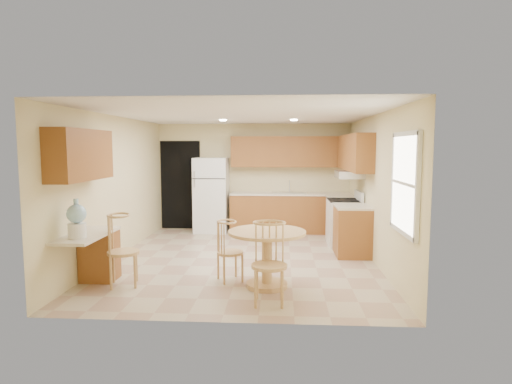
# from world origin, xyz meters

# --- Properties ---
(floor) EXTENTS (5.50, 5.50, 0.00)m
(floor) POSITION_xyz_m (0.00, 0.00, 0.00)
(floor) COLOR tan
(floor) RESTS_ON ground
(ceiling) EXTENTS (4.50, 5.50, 0.02)m
(ceiling) POSITION_xyz_m (0.00, 0.00, 2.50)
(ceiling) COLOR white
(ceiling) RESTS_ON wall_back
(wall_back) EXTENTS (4.50, 0.02, 2.50)m
(wall_back) POSITION_xyz_m (0.00, 2.75, 1.25)
(wall_back) COLOR beige
(wall_back) RESTS_ON floor
(wall_front) EXTENTS (4.50, 0.02, 2.50)m
(wall_front) POSITION_xyz_m (0.00, -2.75, 1.25)
(wall_front) COLOR beige
(wall_front) RESTS_ON floor
(wall_left) EXTENTS (0.02, 5.50, 2.50)m
(wall_left) POSITION_xyz_m (-2.25, 0.00, 1.25)
(wall_left) COLOR beige
(wall_left) RESTS_ON floor
(wall_right) EXTENTS (0.02, 5.50, 2.50)m
(wall_right) POSITION_xyz_m (2.25, 0.00, 1.25)
(wall_right) COLOR beige
(wall_right) RESTS_ON floor
(doorway) EXTENTS (0.90, 0.02, 2.10)m
(doorway) POSITION_xyz_m (-1.75, 2.73, 1.05)
(doorway) COLOR black
(doorway) RESTS_ON floor
(base_cab_back) EXTENTS (2.75, 0.60, 0.87)m
(base_cab_back) POSITION_xyz_m (0.88, 2.45, 0.43)
(base_cab_back) COLOR #945825
(base_cab_back) RESTS_ON floor
(counter_back) EXTENTS (2.75, 0.63, 0.04)m
(counter_back) POSITION_xyz_m (0.88, 2.45, 0.89)
(counter_back) COLOR beige
(counter_back) RESTS_ON base_cab_back
(base_cab_right_a) EXTENTS (0.60, 0.59, 0.87)m
(base_cab_right_a) POSITION_xyz_m (1.95, 1.85, 0.43)
(base_cab_right_a) COLOR #945825
(base_cab_right_a) RESTS_ON floor
(counter_right_a) EXTENTS (0.63, 0.59, 0.04)m
(counter_right_a) POSITION_xyz_m (1.95, 1.85, 0.89)
(counter_right_a) COLOR beige
(counter_right_a) RESTS_ON base_cab_right_a
(base_cab_right_b) EXTENTS (0.60, 0.80, 0.87)m
(base_cab_right_b) POSITION_xyz_m (1.95, 0.40, 0.43)
(base_cab_right_b) COLOR #945825
(base_cab_right_b) RESTS_ON floor
(counter_right_b) EXTENTS (0.63, 0.80, 0.04)m
(counter_right_b) POSITION_xyz_m (1.95, 0.40, 0.89)
(counter_right_b) COLOR beige
(counter_right_b) RESTS_ON base_cab_right_b
(upper_cab_back) EXTENTS (2.75, 0.33, 0.70)m
(upper_cab_back) POSITION_xyz_m (0.88, 2.58, 1.85)
(upper_cab_back) COLOR #945825
(upper_cab_back) RESTS_ON wall_back
(upper_cab_right) EXTENTS (0.33, 2.42, 0.70)m
(upper_cab_right) POSITION_xyz_m (2.08, 1.21, 1.85)
(upper_cab_right) COLOR #945825
(upper_cab_right) RESTS_ON wall_right
(upper_cab_left) EXTENTS (0.33, 1.40, 0.70)m
(upper_cab_left) POSITION_xyz_m (-2.08, -1.60, 1.85)
(upper_cab_left) COLOR #945825
(upper_cab_left) RESTS_ON wall_left
(sink) EXTENTS (0.78, 0.44, 0.01)m
(sink) POSITION_xyz_m (0.85, 2.45, 0.91)
(sink) COLOR silver
(sink) RESTS_ON counter_back
(range_hood) EXTENTS (0.50, 0.76, 0.14)m
(range_hood) POSITION_xyz_m (2.00, 1.18, 1.42)
(range_hood) COLOR silver
(range_hood) RESTS_ON upper_cab_right
(desk_pedestal) EXTENTS (0.48, 0.42, 0.72)m
(desk_pedestal) POSITION_xyz_m (-2.00, -1.32, 0.36)
(desk_pedestal) COLOR #945825
(desk_pedestal) RESTS_ON floor
(desk_top) EXTENTS (0.50, 1.20, 0.04)m
(desk_top) POSITION_xyz_m (-2.00, -1.70, 0.75)
(desk_top) COLOR beige
(desk_top) RESTS_ON desk_pedestal
(window) EXTENTS (0.06, 1.12, 1.30)m
(window) POSITION_xyz_m (2.23, -1.85, 1.50)
(window) COLOR white
(window) RESTS_ON wall_right
(can_light_a) EXTENTS (0.14, 0.14, 0.02)m
(can_light_a) POSITION_xyz_m (-0.50, 1.20, 2.48)
(can_light_a) COLOR white
(can_light_a) RESTS_ON ceiling
(can_light_b) EXTENTS (0.14, 0.14, 0.02)m
(can_light_b) POSITION_xyz_m (0.90, 1.20, 2.48)
(can_light_b) COLOR white
(can_light_b) RESTS_ON ceiling
(refrigerator) EXTENTS (0.76, 0.74, 1.71)m
(refrigerator) POSITION_xyz_m (-0.95, 2.40, 0.86)
(refrigerator) COLOR white
(refrigerator) RESTS_ON floor
(stove) EXTENTS (0.65, 0.76, 1.09)m
(stove) POSITION_xyz_m (1.92, 1.18, 0.47)
(stove) COLOR white
(stove) RESTS_ON floor
(dining_table) EXTENTS (1.08, 1.08, 0.80)m
(dining_table) POSITION_xyz_m (0.47, -1.49, 0.52)
(dining_table) COLOR tan
(dining_table) RESTS_ON floor
(chair_table_a) EXTENTS (0.39, 0.50, 0.88)m
(chair_table_a) POSITION_xyz_m (-0.08, -1.32, 0.54)
(chair_table_a) COLOR tan
(chair_table_a) RESTS_ON floor
(chair_table_b) EXTENTS (0.45, 0.45, 1.02)m
(chair_table_b) POSITION_xyz_m (0.52, -2.23, 0.62)
(chair_table_b) COLOR tan
(chair_table_b) RESTS_ON floor
(chair_desk) EXTENTS (0.45, 0.58, 1.01)m
(chair_desk) POSITION_xyz_m (-1.55, -1.65, 0.62)
(chair_desk) COLOR tan
(chair_desk) RESTS_ON floor
(water_crock) EXTENTS (0.25, 0.25, 0.52)m
(water_crock) POSITION_xyz_m (-2.00, -1.97, 1.00)
(water_crock) COLOR white
(water_crock) RESTS_ON desk_top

